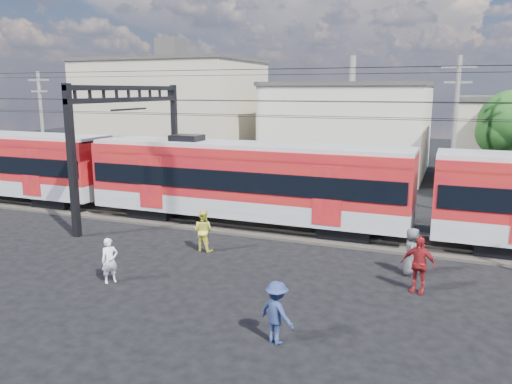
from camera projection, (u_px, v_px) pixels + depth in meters
ground at (245, 297)px, 16.48m from camera, size 120.00×120.00×0.00m
track_bed at (311, 232)px, 23.74m from camera, size 70.00×3.40×0.12m
rail_near at (306, 234)px, 23.04m from camera, size 70.00×0.12×0.12m
rail_far at (315, 226)px, 24.40m from camera, size 70.00×0.12×0.12m
commuter_train at (249, 179)px, 24.42m from camera, size 50.30×3.08×4.17m
catenary at (151, 121)px, 25.86m from camera, size 70.00×9.30×7.52m
building_west at (173, 114)px, 43.54m from camera, size 14.28×10.20×9.30m
building_midwest at (350, 128)px, 41.04m from camera, size 12.24×12.24×7.30m
utility_pole_mid at (454, 131)px, 27.04m from camera, size 1.80×0.24×8.50m
utility_pole_west at (42, 124)px, 36.33m from camera, size 1.80×0.24×8.00m
pedestrian_a at (110, 260)px, 17.58m from camera, size 0.66×0.70×1.61m
pedestrian_b at (203, 231)px, 21.01m from camera, size 0.89×0.71×1.78m
pedestrian_c at (277, 313)px, 13.32m from camera, size 1.29×1.05×1.74m
pedestrian_d at (419, 264)px, 16.68m from camera, size 1.23×0.72×1.96m
pedestrian_e at (412, 252)px, 18.21m from camera, size 0.61×0.90×1.80m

